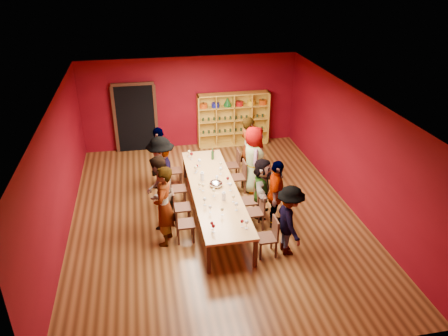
# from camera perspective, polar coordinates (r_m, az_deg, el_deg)

# --- Properties ---
(room_shell) EXTENTS (7.10, 9.10, 3.04)m
(room_shell) POSITION_cam_1_polar(r_m,az_deg,el_deg) (10.34, -1.36, 0.99)
(room_shell) COLOR #4F2D15
(room_shell) RESTS_ON ground
(tasting_table) EXTENTS (1.10, 4.50, 0.75)m
(tasting_table) POSITION_cam_1_polar(r_m,az_deg,el_deg) (10.71, -1.32, -2.89)
(tasting_table) COLOR #AF8149
(tasting_table) RESTS_ON ground
(doorway) EXTENTS (1.40, 0.17, 2.30)m
(doorway) POSITION_cam_1_polar(r_m,az_deg,el_deg) (14.47, -11.47, 6.45)
(doorway) COLOR black
(doorway) RESTS_ON ground
(shelving_unit) EXTENTS (2.40, 0.40, 1.80)m
(shelving_unit) POSITION_cam_1_polar(r_m,az_deg,el_deg) (14.70, 1.18, 6.73)
(shelving_unit) COLOR gold
(shelving_unit) RESTS_ON ground
(chair_person_left_1) EXTENTS (0.42, 0.42, 0.89)m
(chair_person_left_1) POSITION_cam_1_polar(r_m,az_deg,el_deg) (9.93, -5.59, -7.00)
(chair_person_left_1) COLOR #331A11
(chair_person_left_1) RESTS_ON ground
(person_left_1) EXTENTS (0.68, 0.81, 1.89)m
(person_left_1) POSITION_cam_1_polar(r_m,az_deg,el_deg) (9.67, -7.84, -4.97)
(person_left_1) COLOR #49484D
(person_left_1) RESTS_ON ground
(chair_person_left_2) EXTENTS (0.42, 0.42, 0.89)m
(chair_person_left_2) POSITION_cam_1_polar(r_m,az_deg,el_deg) (10.53, -6.00, -4.87)
(chair_person_left_2) COLOR #331A11
(chair_person_left_2) RESTS_ON ground
(person_left_2) EXTENTS (0.76, 0.99, 1.80)m
(person_left_2) POSITION_cam_1_polar(r_m,az_deg,el_deg) (10.31, -8.50, -3.16)
(person_left_2) COLOR white
(person_left_2) RESTS_ON ground
(chair_person_left_3) EXTENTS (0.42, 0.42, 0.89)m
(chair_person_left_3) POSITION_cam_1_polar(r_m,az_deg,el_deg) (11.34, -6.47, -2.46)
(chair_person_left_3) COLOR #331A11
(chair_person_left_3) RESTS_ON ground
(person_left_3) EXTENTS (0.59, 1.25, 1.89)m
(person_left_3) POSITION_cam_1_polar(r_m,az_deg,el_deg) (11.12, -8.13, -0.56)
(person_left_3) COLOR #507AA6
(person_left_3) RESTS_ON ground
(chair_person_left_4) EXTENTS (0.42, 0.42, 0.89)m
(chair_person_left_4) POSITION_cam_1_polar(r_m,az_deg,el_deg) (12.27, -6.91, -0.12)
(chair_person_left_4) COLOR #331A11
(chair_person_left_4) RESTS_ON ground
(person_left_4) EXTENTS (0.78, 1.13, 1.76)m
(person_left_4) POSITION_cam_1_polar(r_m,az_deg,el_deg) (12.09, -8.34, 1.39)
(person_left_4) COLOR #577AB4
(person_left_4) RESTS_ON ground
(chair_person_right_0) EXTENTS (0.42, 0.42, 0.89)m
(chair_person_right_0) POSITION_cam_1_polar(r_m,az_deg,el_deg) (9.51, 6.06, -8.67)
(chair_person_right_0) COLOR #331A11
(chair_person_right_0) RESTS_ON ground
(person_right_0) EXTENTS (0.44, 1.05, 1.62)m
(person_right_0) POSITION_cam_1_polar(r_m,az_deg,el_deg) (9.45, 8.55, -6.80)
(person_right_0) COLOR #6089C7
(person_right_0) RESTS_ON ground
(chair_person_right_1) EXTENTS (0.42, 0.42, 0.89)m
(chair_person_right_1) POSITION_cam_1_polar(r_m,az_deg,el_deg) (10.35, 4.41, -5.42)
(chair_person_right_1) COLOR #331A11
(chair_person_right_1) RESTS_ON ground
(person_right_1) EXTENTS (0.78, 1.10, 1.71)m
(person_right_1) POSITION_cam_1_polar(r_m,az_deg,el_deg) (10.28, 6.80, -3.45)
(person_right_1) COLOR #49494D
(person_right_1) RESTS_ON ground
(chair_person_right_2) EXTENTS (0.42, 0.42, 0.89)m
(chair_person_right_2) POSITION_cam_1_polar(r_m,az_deg,el_deg) (10.78, 3.69, -3.97)
(chair_person_right_2) COLOR #331A11
(chair_person_right_2) RESTS_ON ground
(person_right_2) EXTENTS (0.97, 1.47, 1.54)m
(person_right_2) POSITION_cam_1_polar(r_m,az_deg,el_deg) (10.70, 4.98, -2.57)
(person_right_2) COLOR #121733
(person_right_2) RESTS_ON ground
(chair_person_right_3) EXTENTS (0.42, 0.42, 0.89)m
(chair_person_right_3) POSITION_cam_1_polar(r_m,az_deg,el_deg) (11.86, 2.17, -0.92)
(chair_person_right_3) COLOR #331A11
(chair_person_right_3) RESTS_ON ground
(person_right_3) EXTENTS (0.60, 0.96, 1.86)m
(person_right_3) POSITION_cam_1_polar(r_m,az_deg,el_deg) (11.75, 3.90, 1.12)
(person_right_3) COLOR #5988B7
(person_right_3) RESTS_ON ground
(chair_person_right_4) EXTENTS (0.42, 0.42, 0.89)m
(chair_person_right_4) POSITION_cam_1_polar(r_m,az_deg,el_deg) (12.52, 1.39, 0.65)
(chair_person_right_4) COLOR #331A11
(chair_person_right_4) RESTS_ON ground
(person_right_4) EXTENTS (0.68, 0.80, 1.86)m
(person_right_4) POSITION_cam_1_polar(r_m,az_deg,el_deg) (12.42, 3.22, 2.61)
(person_right_4) COLOR #4E4E53
(person_right_4) RESTS_ON ground
(wine_glass_0) EXTENTS (0.08, 0.08, 0.19)m
(wine_glass_0) POSITION_cam_1_polar(r_m,az_deg,el_deg) (10.04, 1.23, -3.79)
(wine_glass_0) COLOR silver
(wine_glass_0) RESTS_ON tasting_table
(wine_glass_1) EXTENTS (0.08, 0.08, 0.20)m
(wine_glass_1) POSITION_cam_1_polar(r_m,az_deg,el_deg) (10.51, -2.75, -2.31)
(wine_glass_1) COLOR silver
(wine_glass_1) RESTS_ON tasting_table
(wine_glass_2) EXTENTS (0.07, 0.07, 0.18)m
(wine_glass_2) POSITION_cam_1_polar(r_m,az_deg,el_deg) (11.62, -0.47, 0.59)
(wine_glass_2) COLOR silver
(wine_glass_2) RESTS_ON tasting_table
(wine_glass_3) EXTENTS (0.08, 0.08, 0.20)m
(wine_glass_3) POSITION_cam_1_polar(r_m,az_deg,el_deg) (9.57, -0.24, -5.43)
(wine_glass_3) COLOR silver
(wine_glass_3) RESTS_ON tasting_table
(wine_glass_4) EXTENTS (0.09, 0.09, 0.22)m
(wine_glass_4) POSITION_cam_1_polar(r_m,az_deg,el_deg) (10.50, 0.83, -2.20)
(wine_glass_4) COLOR silver
(wine_glass_4) RESTS_ON tasting_table
(wine_glass_5) EXTENTS (0.08, 0.08, 0.19)m
(wine_glass_5) POSITION_cam_1_polar(r_m,az_deg,el_deg) (10.82, 0.49, -1.40)
(wine_glass_5) COLOR silver
(wine_glass_5) RESTS_ON tasting_table
(wine_glass_6) EXTENTS (0.08, 0.08, 0.21)m
(wine_glass_6) POSITION_cam_1_polar(r_m,az_deg,el_deg) (10.27, -1.36, -2.97)
(wine_glass_6) COLOR silver
(wine_glass_6) RESTS_ON tasting_table
(wine_glass_7) EXTENTS (0.07, 0.07, 0.18)m
(wine_glass_7) POSITION_cam_1_polar(r_m,az_deg,el_deg) (12.31, -1.42, 2.15)
(wine_glass_7) COLOR silver
(wine_glass_7) RESTS_ON tasting_table
(wine_glass_8) EXTENTS (0.07, 0.07, 0.18)m
(wine_glass_8) POSITION_cam_1_polar(r_m,az_deg,el_deg) (10.60, -3.20, -2.15)
(wine_glass_8) COLOR silver
(wine_glass_8) RESTS_ON tasting_table
(wine_glass_9) EXTENTS (0.07, 0.07, 0.18)m
(wine_glass_9) POSITION_cam_1_polar(r_m,az_deg,el_deg) (9.67, -1.83, -5.14)
(wine_glass_9) COLOR silver
(wine_glass_9) RESTS_ON tasting_table
(wine_glass_10) EXTENTS (0.08, 0.08, 0.21)m
(wine_glass_10) POSITION_cam_1_polar(r_m,az_deg,el_deg) (11.28, -0.44, -0.11)
(wine_glass_10) COLOR silver
(wine_glass_10) RESTS_ON tasting_table
(wine_glass_11) EXTENTS (0.08, 0.08, 0.20)m
(wine_glass_11) POSITION_cam_1_polar(r_m,az_deg,el_deg) (11.45, -3.57, 0.22)
(wine_glass_11) COLOR silver
(wine_glass_11) RESTS_ON tasting_table
(wine_glass_12) EXTENTS (0.07, 0.07, 0.18)m
(wine_glass_12) POSITION_cam_1_polar(r_m,az_deg,el_deg) (9.19, 2.37, -7.01)
(wine_glass_12) COLOR silver
(wine_glass_12) RESTS_ON tasting_table
(wine_glass_13) EXTENTS (0.09, 0.09, 0.22)m
(wine_glass_13) POSITION_cam_1_polar(r_m,az_deg,el_deg) (11.36, -3.73, 0.07)
(wine_glass_13) COLOR silver
(wine_glass_13) RESTS_ON tasting_table
(wine_glass_14) EXTENTS (0.08, 0.08, 0.21)m
(wine_glass_14) POSITION_cam_1_polar(r_m,az_deg,el_deg) (9.93, -2.54, -4.13)
(wine_glass_14) COLOR silver
(wine_glass_14) RESTS_ON tasting_table
(wine_glass_15) EXTENTS (0.08, 0.08, 0.21)m
(wine_glass_15) POSITION_cam_1_polar(r_m,az_deg,el_deg) (12.27, -4.59, 2.09)
(wine_glass_15) COLOR silver
(wine_glass_15) RESTS_ON tasting_table
(wine_glass_16) EXTENTS (0.08, 0.08, 0.19)m
(wine_glass_16) POSITION_cam_1_polar(r_m,az_deg,el_deg) (9.02, -1.40, -7.63)
(wine_glass_16) COLOR silver
(wine_glass_16) RESTS_ON tasting_table
(wine_glass_17) EXTENTS (0.09, 0.09, 0.22)m
(wine_glass_17) POSITION_cam_1_polar(r_m,az_deg,el_deg) (11.71, -3.24, 0.95)
(wine_glass_17) COLOR silver
(wine_glass_17) RESTS_ON tasting_table
(wine_glass_18) EXTENTS (0.07, 0.07, 0.18)m
(wine_glass_18) POSITION_cam_1_polar(r_m,az_deg,el_deg) (9.13, -1.60, -7.26)
(wine_glass_18) COLOR silver
(wine_glass_18) RESTS_ON tasting_table
(wine_glass_19) EXTENTS (0.09, 0.09, 0.22)m
(wine_glass_19) POSITION_cam_1_polar(r_m,az_deg,el_deg) (12.12, -4.27, 1.80)
(wine_glass_19) COLOR silver
(wine_glass_19) RESTS_ON tasting_table
(wine_glass_20) EXTENTS (0.09, 0.09, 0.22)m
(wine_glass_20) POSITION_cam_1_polar(r_m,az_deg,el_deg) (9.13, 2.96, -7.10)
(wine_glass_20) COLOR silver
(wine_glass_20) RESTS_ON tasting_table
(wine_glass_21) EXTENTS (0.08, 0.08, 0.19)m
(wine_glass_21) POSITION_cam_1_polar(r_m,az_deg,el_deg) (12.23, -1.47, 2.00)
(wine_glass_21) COLOR silver
(wine_glass_21) RESTS_ON tasting_table
(wine_glass_22) EXTENTS (0.08, 0.08, 0.20)m
(wine_glass_22) POSITION_cam_1_polar(r_m,az_deg,el_deg) (10.87, -0.93, -1.21)
(wine_glass_22) COLOR silver
(wine_glass_22) RESTS_ON tasting_table
(wine_glass_23) EXTENTS (0.08, 0.08, 0.21)m
(wine_glass_23) POSITION_cam_1_polar(r_m,az_deg,el_deg) (9.73, 1.63, -4.78)
(wine_glass_23) COLOR silver
(wine_glass_23) RESTS_ON tasting_table
(spittoon_bowl) EXTENTS (0.33, 0.33, 0.18)m
(spittoon_bowl) POSITION_cam_1_polar(r_m,az_deg,el_deg) (10.73, -1.06, -2.06)
(spittoon_bowl) COLOR silver
(spittoon_bowl) RESTS_ON tasting_table
(carafe_a) EXTENTS (0.10, 0.10, 0.24)m
(carafe_a) POSITION_cam_1_polar(r_m,az_deg,el_deg) (11.02, -2.85, -1.08)
(carafe_a) COLOR silver
(carafe_a) RESTS_ON tasting_table
(carafe_b) EXTENTS (0.10, 0.10, 0.24)m
(carafe_b) POSITION_cam_1_polar(r_m,az_deg,el_deg) (10.13, -0.03, -3.70)
(carafe_b) COLOR silver
(carafe_b) RESTS_ON tasting_table
(wine_bottle) EXTENTS (0.08, 0.08, 0.33)m
(wine_bottle) POSITION_cam_1_polar(r_m,az_deg,el_deg) (12.11, -1.50, 1.69)
(wine_bottle) COLOR #133618
(wine_bottle) RESTS_ON tasting_table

